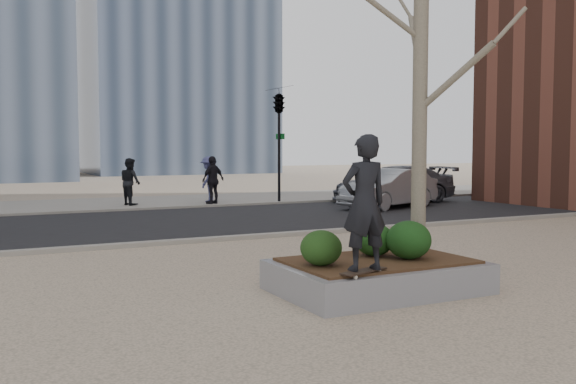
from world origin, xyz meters
name	(u,v)px	position (x,y,z in m)	size (l,w,h in m)	color
ground	(320,298)	(0.00, 0.00, 0.00)	(120.00, 120.00, 0.00)	tan
street	(145,224)	(0.00, 10.00, 0.01)	(60.00, 8.00, 0.02)	black
far_sidewalk	(98,204)	(0.00, 17.00, 0.01)	(60.00, 6.00, 0.02)	gray
planter	(377,277)	(1.00, 0.00, 0.23)	(3.00, 2.00, 0.45)	gray
planter_mulch	(377,261)	(1.00, 0.00, 0.47)	(2.70, 1.70, 0.04)	#382314
sycamore_tree	(421,46)	(2.00, 0.30, 3.79)	(2.80, 2.80, 6.60)	gray
shrub_left	(321,248)	(-0.02, -0.06, 0.74)	(0.60, 0.60, 0.51)	#113511
shrub_middle	(374,240)	(1.12, 0.27, 0.75)	(0.61, 0.61, 0.51)	#173A12
shrub_right	(409,240)	(1.44, -0.19, 0.78)	(0.68, 0.68, 0.58)	#143711
skateboard	(364,273)	(0.23, -0.78, 0.49)	(0.78, 0.20, 0.07)	black
skateboarder	(364,203)	(0.23, -0.78, 1.44)	(0.67, 0.44, 1.83)	black
car_silver	(389,188)	(9.01, 10.79, 0.71)	(1.46, 4.19, 1.38)	#9DA0A5
car_third	(393,184)	(10.55, 12.64, 0.74)	(2.01, 4.93, 1.43)	#50515B
pedestrian_a	(130,182)	(1.00, 16.00, 0.90)	(0.85, 0.67, 1.76)	black
pedestrian_b	(209,179)	(4.11, 16.07, 0.92)	(1.16, 0.67, 1.79)	#414476
pedestrian_c	(213,180)	(3.94, 15.09, 0.93)	(1.07, 0.44, 1.82)	black
traffic_light_far	(279,145)	(6.50, 14.60, 2.25)	(0.60, 2.48, 4.50)	black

